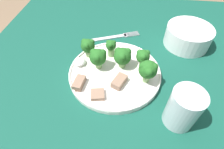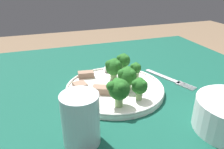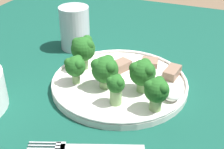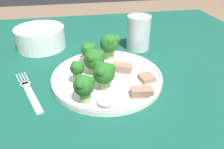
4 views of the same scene
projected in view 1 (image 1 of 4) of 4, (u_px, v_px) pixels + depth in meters
name	position (u px, v px, depth m)	size (l,w,h in m)	color
table	(129.00, 102.00, 0.59)	(1.10, 1.03, 0.78)	#114738
dinner_plate	(115.00, 73.00, 0.52)	(0.27, 0.27, 0.02)	white
fork	(116.00, 37.00, 0.65)	(0.08, 0.18, 0.00)	#B2B2B7
cream_bowl	(188.00, 37.00, 0.60)	(0.15, 0.15, 0.07)	white
drinking_glass	(182.00, 110.00, 0.40)	(0.07, 0.07, 0.11)	silver
broccoli_floret_near_rim_left	(123.00, 56.00, 0.51)	(0.05, 0.05, 0.06)	#7FA866
broccoli_floret_center_left	(148.00, 71.00, 0.46)	(0.05, 0.05, 0.07)	#7FA866
broccoli_floret_back_left	(111.00, 47.00, 0.54)	(0.03, 0.03, 0.06)	#7FA866
broccoli_floret_front_left	(143.00, 56.00, 0.51)	(0.04, 0.04, 0.06)	#7FA866
broccoli_floret_center_back	(98.00, 57.00, 0.50)	(0.05, 0.05, 0.06)	#7FA866
broccoli_floret_mid_cluster	(88.00, 46.00, 0.54)	(0.04, 0.04, 0.06)	#7FA866
meat_slice_front_slice	(119.00, 81.00, 0.48)	(0.06, 0.05, 0.02)	#846651
meat_slice_middle_slice	(98.00, 95.00, 0.46)	(0.04, 0.04, 0.01)	#846651
meat_slice_rear_slice	(79.00, 83.00, 0.48)	(0.05, 0.03, 0.02)	#846651
sauce_dollop	(80.00, 62.00, 0.53)	(0.04, 0.03, 0.02)	white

